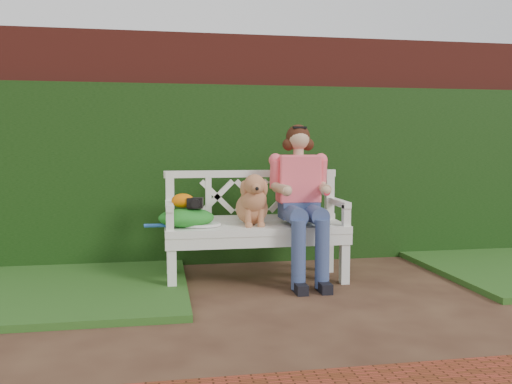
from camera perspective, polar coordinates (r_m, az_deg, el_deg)
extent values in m
plane|color=#382017|center=(3.91, 9.95, -12.05)|extent=(60.00, 60.00, 0.00)
cube|color=maroon|center=(5.56, 3.40, 4.60)|extent=(10.00, 0.30, 2.20)
cube|color=#1E3D13|center=(5.35, 3.94, 1.90)|extent=(10.00, 0.18, 1.70)
cube|color=#224B19|center=(4.68, -23.75, -9.22)|extent=(2.60, 2.00, 0.05)
cube|color=black|center=(4.38, -6.43, -1.14)|extent=(0.14, 0.11, 0.08)
ellipsoid|color=orange|center=(4.41, -7.72, -0.90)|extent=(0.22, 0.19, 0.12)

